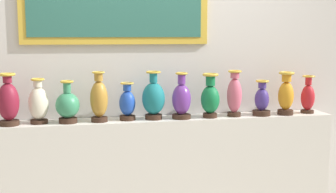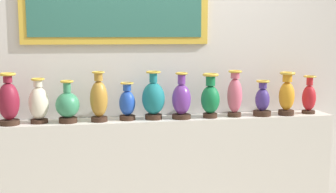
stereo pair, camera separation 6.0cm
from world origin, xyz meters
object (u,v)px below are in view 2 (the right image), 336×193
at_px(vase_violet, 181,100).
at_px(vase_crimson, 309,97).
at_px(vase_ivory, 39,103).
at_px(vase_sapphire, 127,103).
at_px(vase_emerald, 210,98).
at_px(vase_teal, 153,99).
at_px(vase_burgundy, 9,102).
at_px(vase_amber, 287,95).
at_px(vase_ochre, 99,99).
at_px(vase_rose, 235,95).
at_px(vase_indigo, 262,101).
at_px(vase_jade, 68,105).

relative_size(vase_violet, vase_crimson, 1.15).
relative_size(vase_ivory, vase_sapphire, 1.15).
bearing_deg(vase_emerald, vase_teal, 176.97).
bearing_deg(vase_violet, vase_emerald, -1.33).
xyz_separation_m(vase_burgundy, vase_violet, (1.38, 0.00, -0.02)).
bearing_deg(vase_crimson, vase_amber, -170.80).
distance_m(vase_ivory, vase_sapphire, 0.70).
relative_size(vase_ochre, vase_rose, 1.02).
bearing_deg(vase_rose, vase_sapphire, 178.60).
height_order(vase_teal, vase_amber, vase_teal).
bearing_deg(vase_sapphire, vase_emerald, -2.78).
bearing_deg(vase_emerald, vase_ivory, 178.44).
bearing_deg(vase_indigo, vase_sapphire, 178.44).
distance_m(vase_rose, vase_crimson, 0.71).
bearing_deg(vase_emerald, vase_rose, 3.00).
bearing_deg(vase_emerald, vase_ochre, 179.28).
distance_m(vase_jade, vase_amber, 1.87).
xyz_separation_m(vase_rose, vase_indigo, (0.25, -0.01, -0.06)).
height_order(vase_sapphire, vase_rose, vase_rose).
height_order(vase_burgundy, vase_crimson, vase_burgundy).
distance_m(vase_ivory, vase_jade, 0.23).
bearing_deg(vase_indigo, vase_crimson, 3.79).
height_order(vase_jade, vase_emerald, vase_emerald).
bearing_deg(vase_indigo, vase_rose, 177.83).
xyz_separation_m(vase_burgundy, vase_rose, (1.84, 0.01, 0.00)).
bearing_deg(vase_indigo, vase_jade, 179.68).
xyz_separation_m(vase_sapphire, vase_amber, (1.39, -0.04, 0.04)).
bearing_deg(vase_amber, vase_ochre, 179.39).
height_order(vase_burgundy, vase_sapphire, vase_burgundy).
xyz_separation_m(vase_emerald, vase_indigo, (0.47, 0.00, -0.04)).
height_order(vase_sapphire, vase_crimson, vase_crimson).
bearing_deg(vase_jade, vase_amber, -0.51).
height_order(vase_sapphire, vase_emerald, vase_emerald).
distance_m(vase_burgundy, vase_ochre, 0.69).
bearing_deg(vase_sapphire, vase_amber, -1.62).
relative_size(vase_amber, vase_crimson, 1.12).
xyz_separation_m(vase_ivory, vase_emerald, (1.40, -0.04, 0.01)).
distance_m(vase_teal, vase_indigo, 0.95).
xyz_separation_m(vase_teal, vase_emerald, (0.48, -0.03, -0.00)).
bearing_deg(vase_amber, vase_crimson, 9.20).
bearing_deg(vase_rose, vase_indigo, -2.17).
height_order(vase_emerald, vase_crimson, vase_emerald).
bearing_deg(vase_ochre, vase_teal, 1.77).
relative_size(vase_ivory, vase_crimson, 1.06).
height_order(vase_sapphire, vase_amber, vase_amber).
distance_m(vase_violet, vase_crimson, 1.17).
bearing_deg(vase_violet, vase_jade, 179.66).
xyz_separation_m(vase_violet, vase_indigo, (0.72, -0.00, -0.03)).
distance_m(vase_amber, vase_crimson, 0.24).
bearing_deg(vase_ochre, vase_violet, -0.50).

